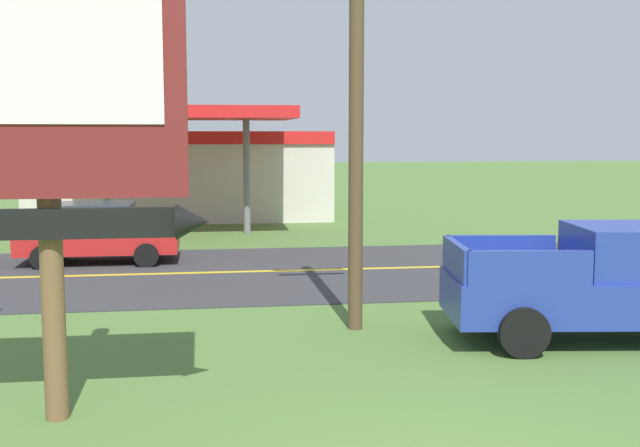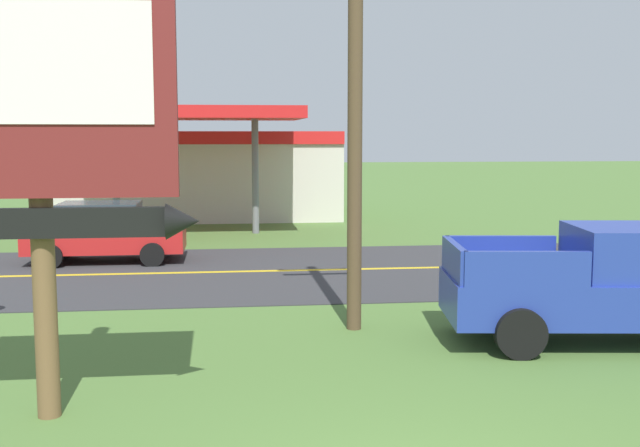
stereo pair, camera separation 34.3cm
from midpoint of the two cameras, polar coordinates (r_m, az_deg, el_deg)
The scene contains 7 objects.
road_asphalt at distance 19.75m, azimuth -2.55°, elevation -3.52°, with size 140.00×8.00×0.02m, color #333335.
road_centre_line at distance 19.75m, azimuth -2.55°, elevation -3.48°, with size 126.00×0.20×0.01m, color gold.
motel_sign at distance 9.60m, azimuth -20.36°, elevation 6.97°, with size 3.54×0.54×5.56m.
utility_pole at distance 13.62m, azimuth 1.97°, elevation 10.42°, with size 1.82×0.26×8.20m.
gas_station at distance 32.85m, azimuth -10.39°, elevation 3.81°, with size 12.00×11.50×4.40m.
pickup_blue_parked_on_lawn at distance 13.85m, azimuth 19.76°, elevation -4.24°, with size 5.40×2.72×1.96m.
car_red_near_lane at distance 21.76m, azimuth -16.51°, elevation -0.66°, with size 4.20×2.00×1.64m.
Camera 1 is at (-2.04, -6.34, 3.47)m, focal length 43.36 mm.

